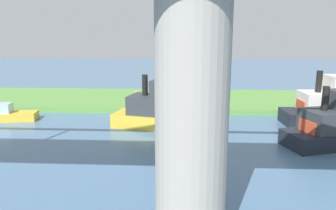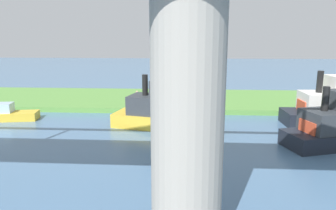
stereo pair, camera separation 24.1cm
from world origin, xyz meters
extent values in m
plane|color=#4C7093|center=(0.00, 0.00, 0.00)|extent=(160.00, 160.00, 0.00)
cube|color=#5B9342|center=(0.00, -6.00, 0.25)|extent=(80.00, 12.00, 0.50)
cylinder|color=#9E998E|center=(-0.26, 19.62, 4.62)|extent=(2.49, 2.49, 9.24)
cylinder|color=#2D334C|center=(5.04, -2.26, 0.78)|extent=(0.29, 0.29, 0.55)
cylinder|color=red|center=(5.04, -2.26, 1.35)|extent=(0.36, 0.36, 0.60)
sphere|color=tan|center=(5.04, -2.26, 1.77)|extent=(0.24, 0.24, 0.24)
cylinder|color=brown|center=(-1.84, -1.56, 1.00)|extent=(0.20, 0.20, 1.00)
cylinder|color=black|center=(-9.42, 8.65, 3.37)|extent=(0.46, 0.46, 1.64)
cube|color=#D84C2D|center=(-8.90, 8.82, 1.50)|extent=(1.89, 2.01, 0.82)
cube|color=gold|center=(1.61, 4.68, 0.57)|extent=(8.97, 4.71, 1.14)
cube|color=#33383D|center=(1.15, 4.78, 1.90)|extent=(7.24, 4.05, 1.52)
cube|color=#33383D|center=(0.50, 4.93, 3.32)|extent=(4.65, 3.08, 1.33)
cylinder|color=black|center=(3.28, 4.29, 3.51)|extent=(0.47, 0.47, 1.71)
cube|color=#D84C2D|center=(3.83, 4.16, 1.57)|extent=(1.87, 2.01, 0.85)
cylinder|color=black|center=(-11.23, 3.01, 3.73)|extent=(0.50, 0.50, 1.82)
cube|color=#D84C2D|center=(-10.62, 3.03, 1.67)|extent=(1.68, 1.87, 0.91)
cube|color=gold|center=(15.75, 3.12, 0.37)|extent=(4.94, 2.45, 0.73)
cube|color=silver|center=(16.37, 3.22, 1.15)|extent=(1.90, 1.61, 0.84)
camera|label=1|loc=(-0.03, 30.01, 7.44)|focal=33.94mm
camera|label=2|loc=(-0.27, 29.99, 7.44)|focal=33.94mm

